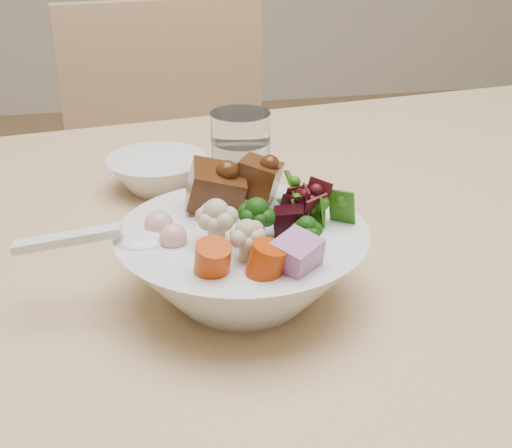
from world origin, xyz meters
name	(u,v)px	position (x,y,z in m)	size (l,w,h in m)	color
dining_table	(368,282)	(-0.04, -0.16, 0.70)	(1.78, 1.15, 0.78)	#DAB481
chair_far	(179,207)	(-0.22, 0.50, 0.52)	(0.47, 0.47, 0.93)	tan
food_bowl	(244,258)	(-0.22, -0.29, 0.83)	(0.24, 0.24, 0.13)	white
soup_spoon	(123,242)	(-0.33, -0.29, 0.86)	(0.15, 0.05, 0.03)	white
water_glass	(241,166)	(-0.19, -0.09, 0.84)	(0.07, 0.07, 0.12)	white
side_bowl	(157,174)	(-0.28, -0.01, 0.81)	(0.13, 0.13, 0.04)	white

